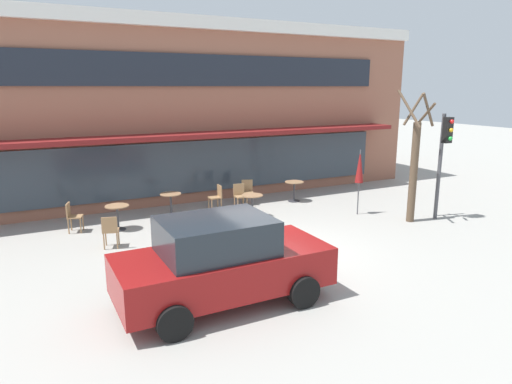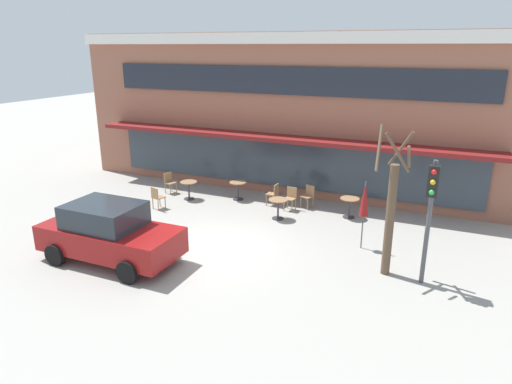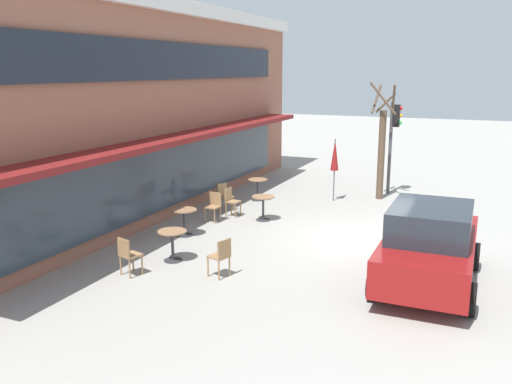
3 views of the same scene
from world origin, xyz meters
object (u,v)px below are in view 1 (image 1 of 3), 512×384
Objects in this scene: cafe_table_streetside at (171,201)px; patio_umbrella_green_folded at (360,167)px; cafe_chair_2 at (217,196)px; cafe_chair_4 at (72,215)px; parked_sedan at (221,261)px; cafe_table_mid_patio at (117,213)px; cafe_chair_1 at (240,194)px; cafe_chair_3 at (110,229)px; cafe_table_near_wall at (294,188)px; street_tree at (414,164)px; traffic_light_pole at (444,149)px; cafe_chair_0 at (247,190)px; cafe_table_by_tree at (252,202)px.

patio_umbrella_green_folded is (5.66, -2.70, 1.11)m from cafe_table_streetside.
patio_umbrella_green_folded is 2.47× the size of cafe_chair_2.
cafe_table_streetside is at bearing 7.34° from cafe_chair_4.
parked_sedan is (2.16, -6.21, 0.35)m from cafe_chair_4.
cafe_table_mid_patio is 4.33m from cafe_chair_1.
cafe_chair_4 is (-1.23, 0.39, 0.01)m from cafe_table_mid_patio.
cafe_table_mid_patio is 1.62m from cafe_chair_3.
cafe_table_near_wall is 0.85× the size of cafe_chair_1.
street_tree reaches higher than cafe_chair_3.
cafe_chair_1 is 1.00× the size of cafe_chair_3.
cafe_chair_3 is at bearing 168.77° from street_tree.
cafe_table_streetside is 8.95m from traffic_light_pole.
cafe_chair_0 is 6.78m from traffic_light_pole.
cafe_chair_4 is at bearing 159.75° from traffic_light_pole.
cafe_table_near_wall is at bearing -2.51° from cafe_chair_2.
cafe_table_mid_patio is 0.18× the size of parked_sedan.
cafe_table_mid_patio is at bearing -168.27° from cafe_chair_2.
cafe_table_by_tree is at bearing -10.44° from cafe_chair_4.
cafe_table_mid_patio is 10.30m from traffic_light_pole.
cafe_table_mid_patio is 3.58m from cafe_chair_2.
cafe_chair_1 is 0.26× the size of traffic_light_pole.
cafe_table_near_wall is 0.85× the size of cafe_chair_3.
parked_sedan is at bearing -70.83° from cafe_chair_4.
cafe_chair_1 is at bearing -14.68° from cafe_chair_2.
cafe_chair_0 is (4.84, 1.04, 0.01)m from cafe_table_mid_patio.
cafe_table_by_tree is 0.35× the size of patio_umbrella_green_folded.
patio_umbrella_green_folded reaches higher than cafe_chair_4.
cafe_chair_2 is (-1.33, -0.31, 0.00)m from cafe_chair_0.
cafe_chair_0 is 0.21× the size of parked_sedan.
cafe_table_by_tree is at bearing -110.83° from cafe_chair_0.
parked_sedan is at bearing -161.90° from street_tree.
street_tree is 1.11m from traffic_light_pole.
cafe_table_by_tree is 3.75m from patio_umbrella_green_folded.
cafe_table_mid_patio is 9.24m from street_tree.
cafe_table_streetside is 2.43m from cafe_chair_1.
cafe_chair_2 reaches higher than cafe_table_near_wall.
street_tree is (5.00, -4.06, 1.32)m from cafe_chair_2.
cafe_table_by_tree is 1.13m from cafe_chair_1.
patio_umbrella_green_folded is 2.64m from traffic_light_pole.
patio_umbrella_green_folded is at bearing -21.30° from cafe_table_by_tree.
cafe_chair_2 reaches higher than cafe_table_mid_patio.
traffic_light_pole is at bearing 14.73° from parked_sedan.
cafe_table_mid_patio is 5.90m from parked_sedan.
cafe_chair_0 is at bearing 69.17° from cafe_table_by_tree.
cafe_chair_1 is 1.00× the size of cafe_chair_4.
cafe_table_streetside is 6.37m from patio_umbrella_green_folded.
cafe_chair_1 is (-2.28, -0.07, 0.01)m from cafe_table_near_wall.
parked_sedan is at bearing -119.70° from cafe_chair_0.
patio_umbrella_green_folded is 2.47× the size of cafe_chair_4.
cafe_chair_2 is 6.58m from street_tree.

